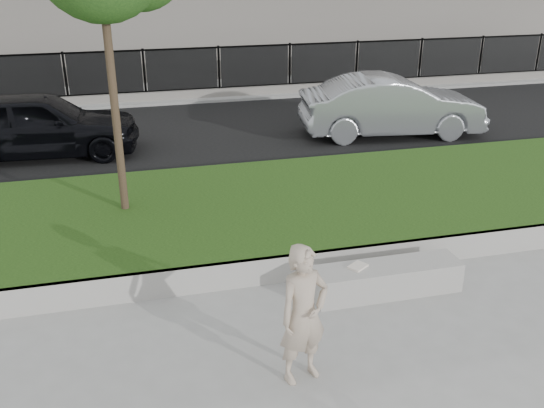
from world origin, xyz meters
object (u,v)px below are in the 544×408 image
object	(u,v)px
man	(304,315)
car_silver	(392,106)
book	(358,266)
stone_bench	(387,279)
car_dark	(39,124)

from	to	relation	value
man	car_silver	world-z (taller)	man
book	car_silver	distance (m)	7.57
stone_bench	car_dark	size ratio (longest dim) A/B	0.48
book	car_dark	xyz separation A→B (m)	(-4.62, 7.10, 0.33)
car_dark	car_silver	size ratio (longest dim) A/B	0.97
book	stone_bench	bearing A→B (deg)	-40.30
car_dark	car_silver	xyz separation A→B (m)	(8.13, -0.40, -0.00)
man	car_dark	distance (m)	9.20
man	car_silver	bearing A→B (deg)	43.32
man	book	world-z (taller)	man
stone_bench	book	distance (m)	0.47
car_dark	man	bearing A→B (deg)	-154.33
stone_bench	car_dark	bearing A→B (deg)	125.11
stone_bench	car_silver	xyz separation A→B (m)	(3.10, 6.75, 0.55)
book	car_dark	world-z (taller)	car_dark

